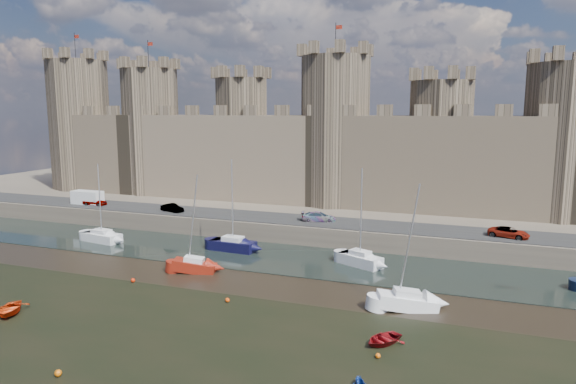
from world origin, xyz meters
name	(u,v)px	position (x,y,z in m)	size (l,w,h in m)	color
ground	(142,340)	(0.00, 0.00, 0.00)	(160.00, 160.00, 0.00)	black
seaweed_patch	(86,377)	(0.00, -6.00, 0.01)	(70.00, 34.00, 0.01)	black
water_channel	(264,256)	(0.00, 24.00, 0.04)	(160.00, 12.00, 0.08)	black
quay	(340,198)	(0.00, 60.00, 1.25)	(160.00, 60.00, 2.50)	#4C443A
road	(292,219)	(0.00, 34.00, 2.55)	(160.00, 7.00, 0.10)	black
castle	(318,146)	(-0.64, 48.00, 11.67)	(108.50, 11.00, 29.00)	#42382B
car_0	(95,201)	(-32.64, 33.18, 3.16)	(1.57, 3.90, 1.33)	gray
car_1	(172,208)	(-18.30, 32.80, 3.12)	(1.32, 3.78, 1.24)	gray
car_2	(319,217)	(3.73, 34.02, 3.16)	(1.86, 4.58, 1.33)	gray
car_3	(509,233)	(27.22, 33.10, 3.13)	(2.10, 4.55, 1.27)	gray
van	(87,198)	(-34.34, 33.50, 3.59)	(5.02, 2.01, 2.19)	silver
sailboat_0	(102,236)	(-22.81, 22.87, 0.80)	(5.80, 2.98, 10.34)	silver
sailboat_1	(233,244)	(-4.54, 24.88, 0.87)	(5.78, 2.53, 11.35)	black
sailboat_2	(360,259)	(11.58, 24.16, 0.86)	(5.44, 3.92, 10.97)	silver
sailboat_4	(194,265)	(-4.71, 15.86, 0.77)	(4.87, 2.95, 10.66)	maroon
sailboat_5	(407,301)	(18.15, 13.08, 0.79)	(5.57, 3.71, 11.21)	white
dinghy_0	(9,310)	(-13.54, 0.17, 0.39)	(2.71, 0.79, 3.79)	red
dinghy_4	(383,339)	(17.36, 5.62, 0.34)	(2.36, 0.68, 3.31)	maroon
dinghy_5	(360,382)	(17.03, -0.97, 0.34)	(1.11, 0.68, 1.29)	navy
buoy_1	(133,280)	(-8.83, 10.75, 0.22)	(0.44, 0.44, 0.44)	red
buoy_2	(58,373)	(-1.78, -6.52, 0.24)	(0.48, 0.48, 0.48)	#C85A08
buoy_3	(227,300)	(2.64, 9.16, 0.21)	(0.42, 0.42, 0.42)	#D53E09
buoy_5	(378,356)	(17.42, 3.20, 0.19)	(0.38, 0.38, 0.38)	#E85B0A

